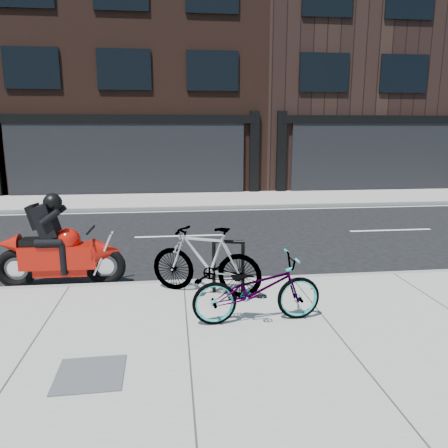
{
  "coord_description": "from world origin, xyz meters",
  "views": [
    {
      "loc": [
        -0.15,
        -9.5,
        2.82
      ],
      "look_at": [
        0.88,
        -0.71,
        0.9
      ],
      "focal_mm": 35.0,
      "sensor_mm": 36.0,
      "label": 1
    }
  ],
  "objects": [
    {
      "name": "ground",
      "position": [
        0.0,
        0.0,
        0.0
      ],
      "size": [
        120.0,
        120.0,
        0.0
      ],
      "primitive_type": "plane",
      "color": "black",
      "rests_on": "ground"
    },
    {
      "name": "sidewalk_near",
      "position": [
        0.0,
        -5.0,
        0.07
      ],
      "size": [
        60.0,
        6.0,
        0.13
      ],
      "primitive_type": "cube",
      "color": "gray",
      "rests_on": "ground"
    },
    {
      "name": "sidewalk_far",
      "position": [
        0.0,
        7.75,
        0.07
      ],
      "size": [
        60.0,
        3.5,
        0.13
      ],
      "primitive_type": "cube",
      "color": "gray",
      "rests_on": "ground"
    },
    {
      "name": "building_center",
      "position": [
        -2.0,
        14.5,
        7.25
      ],
      "size": [
        12.0,
        10.0,
        14.5
      ],
      "primitive_type": "cube",
      "color": "black",
      "rests_on": "ground"
    },
    {
      "name": "building_mideast",
      "position": [
        10.0,
        14.5,
        6.25
      ],
      "size": [
        12.0,
        10.0,
        12.5
      ],
      "primitive_type": "cube",
      "color": "black",
      "rests_on": "ground"
    },
    {
      "name": "bike_rack",
      "position": [
        0.74,
        -2.6,
        0.67
      ],
      "size": [
        0.54,
        0.17,
        0.91
      ],
      "rotation": [
        0.0,
        0.0,
        -0.21
      ],
      "color": "black",
      "rests_on": "sidewalk_near"
    },
    {
      "name": "bicycle_front",
      "position": [
        1.0,
        -3.76,
        0.62
      ],
      "size": [
        1.88,
        0.74,
        0.97
      ],
      "primitive_type": "imported",
      "rotation": [
        0.0,
        0.0,
        1.62
      ],
      "color": "gray",
      "rests_on": "sidewalk_near"
    },
    {
      "name": "bicycle_rear",
      "position": [
        0.36,
        -2.6,
        0.71
      ],
      "size": [
        1.97,
        1.29,
        1.15
      ],
      "primitive_type": "imported",
      "rotation": [
        0.0,
        0.0,
        4.28
      ],
      "color": "gray",
      "rests_on": "sidewalk_near"
    },
    {
      "name": "motorcycle",
      "position": [
        -2.11,
        -1.6,
        0.7
      ],
      "size": [
        2.32,
        0.54,
        1.73
      ],
      "rotation": [
        0.0,
        0.0,
        -0.02
      ],
      "color": "black",
      "rests_on": "ground"
    },
    {
      "name": "utility_grate",
      "position": [
        -1.13,
        -4.93,
        0.14
      ],
      "size": [
        0.77,
        0.77,
        0.02
      ],
      "primitive_type": "cube",
      "rotation": [
        0.0,
        0.0,
        0.03
      ],
      "color": "#49484B",
      "rests_on": "sidewalk_near"
    }
  ]
}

